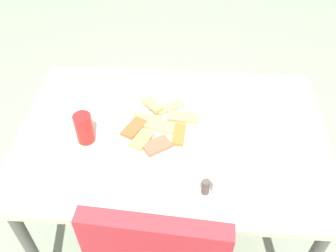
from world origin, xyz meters
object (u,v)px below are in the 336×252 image
dining_table (172,147)px  soda_can (84,128)px  salad_plate_greens (76,87)px  paper_napkin (289,146)px  pide_platter (161,127)px  fork (288,141)px  condiment_caddy (210,191)px  spoon (290,148)px

dining_table → soda_can: (0.32, 0.06, 0.14)m
salad_plate_greens → paper_napkin: (-0.87, 0.26, -0.02)m
paper_napkin → pide_platter: bearing=-6.5°
pide_platter → fork: pide_platter is taller
salad_plate_greens → condiment_caddy: condiment_caddy is taller
soda_can → spoon: size_ratio=0.72×
salad_plate_greens → condiment_caddy: size_ratio=2.10×
salad_plate_greens → soda_can: soda_can is taller
dining_table → condiment_caddy: (-0.14, 0.27, 0.10)m
dining_table → salad_plate_greens: salad_plate_greens is taller
soda_can → fork: soda_can is taller
dining_table → salad_plate_greens: bearing=-27.4°
spoon → fork: bearing=-78.7°
soda_can → fork: 0.76m
dining_table → paper_napkin: paper_napkin is taller
dining_table → fork: fork is taller
dining_table → salad_plate_greens: size_ratio=5.76×
dining_table → soda_can: size_ratio=9.72×
salad_plate_greens → soda_can: 0.30m
dining_table → paper_napkin: (-0.44, 0.03, 0.08)m
pide_platter → paper_napkin: size_ratio=2.46×
dining_table → salad_plate_greens: 0.49m
pide_platter → soda_can: bearing=15.5°
soda_can → paper_napkin: bearing=-178.4°
salad_plate_greens → fork: size_ratio=1.17×
dining_table → fork: 0.44m
pide_platter → fork: bearing=175.6°
soda_can → fork: size_ratio=0.70×
pide_platter → paper_napkin: 0.49m
fork → soda_can: bearing=10.9°
dining_table → soda_can: soda_can is taller
paper_napkin → fork: (0.00, -0.02, 0.00)m
salad_plate_greens → spoon: size_ratio=1.22×
paper_napkin → dining_table: bearing=-4.5°
salad_plate_greens → spoon: bearing=162.4°
salad_plate_greens → fork: (-0.87, 0.24, -0.02)m
soda_can → condiment_caddy: 0.51m
fork → paper_napkin: bearing=97.9°
salad_plate_greens → soda_can: (-0.11, 0.28, 0.04)m
soda_can → condiment_caddy: soda_can is taller
dining_table → spoon: bearing=173.2°
paper_napkin → condiment_caddy: 0.38m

